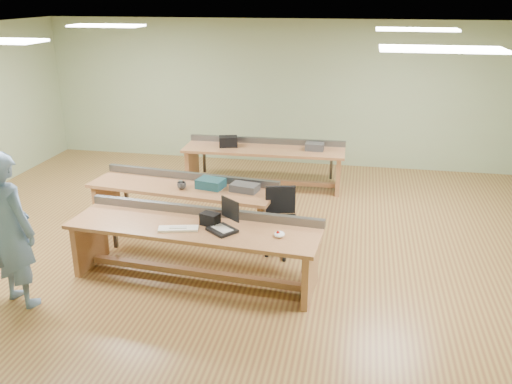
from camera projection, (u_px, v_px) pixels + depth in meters
The scene contains 21 objects.
floor at pixel (234, 237), 8.22m from camera, with size 10.00×10.00×0.00m, color olive.
ceiling at pixel (231, 32), 7.17m from camera, with size 10.00×10.00×0.00m, color silver.
wall_back at pixel (277, 93), 11.38m from camera, with size 10.00×0.04×3.00m, color gray.
wall_front at pixel (108, 279), 4.02m from camera, with size 10.00×0.04×3.00m, color gray.
fluor_panels at pixel (231, 34), 7.18m from camera, with size 6.20×3.50×0.03m.
workbench_front at pixel (195, 238), 6.87m from camera, with size 3.26×1.10×0.86m.
workbench_mid at pixel (183, 197), 8.25m from camera, with size 2.94×1.10×0.86m.
workbench_back at pixel (264, 158), 10.22m from camera, with size 3.03×0.87×0.86m.
person at pixel (11, 230), 6.21m from camera, with size 0.68×0.45×1.88m, color #6983AC.
laptop_base at pixel (222, 230), 6.61m from camera, with size 0.33×0.27×0.04m, color black.
laptop_screen at pixel (230, 209), 6.61m from camera, with size 0.33×0.02×0.26m, color black.
keyboard at pixel (178, 229), 6.66m from camera, with size 0.49×0.16×0.03m, color silver.
trackball_mouse at pixel (279, 234), 6.47m from camera, with size 0.13×0.15×0.06m, color white.
camera_bag at pixel (210, 219), 6.78m from camera, with size 0.23×0.15×0.16m, color black.
task_chair at pixel (281, 230), 7.63m from camera, with size 0.63×0.63×0.94m.
parts_bin_teal at pixel (211, 183), 8.07m from camera, with size 0.39×0.29×0.14m, color #163E47.
parts_bin_grey at pixel (245, 188), 7.94m from camera, with size 0.40×0.25×0.11m, color #343436.
mug at pixel (182, 186), 8.03m from camera, with size 0.14×0.14×0.11m, color #343436.
drinks_can at pixel (181, 184), 8.06m from camera, with size 0.07×0.07×0.12m, color #BBBBBF.
storage_box_back at pixel (228, 141), 10.21m from camera, with size 0.34×0.24×0.19m, color black.
tray_back at pixel (315, 147), 9.98m from camera, with size 0.34×0.25×0.13m, color #343436.
Camera 1 is at (1.76, -7.26, 3.51)m, focal length 38.00 mm.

